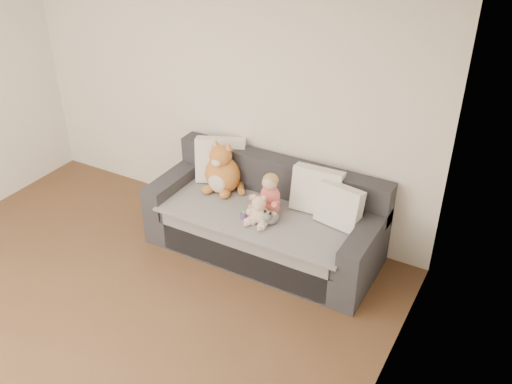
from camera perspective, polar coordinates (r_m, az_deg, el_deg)
room_shell at (r=4.26m, az=-18.74°, el=0.07°), size 5.00×5.00×5.00m
sofa at (r=5.46m, az=0.97°, el=-3.05°), size 2.20×0.94×0.85m
cushion_left at (r=5.73m, az=-3.54°, el=3.22°), size 0.54×0.41×0.47m
cushion_right_back at (r=5.26m, az=6.12°, el=0.16°), size 0.48×0.23×0.44m
cushion_right_front at (r=5.10m, az=8.31°, el=-1.40°), size 0.44×0.25×0.40m
toddler at (r=5.18m, az=1.23°, el=-0.67°), size 0.30×0.42×0.42m
plush_cat at (r=5.56m, az=-3.41°, el=2.02°), size 0.44×0.39×0.55m
teddy_bear at (r=5.10m, az=0.29°, el=-1.97°), size 0.23×0.18×0.29m
plush_cow at (r=5.12m, az=1.47°, el=-2.54°), size 0.13×0.20×0.16m
sippy_cup at (r=5.18m, az=-1.19°, el=-2.25°), size 0.10×0.06×0.11m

